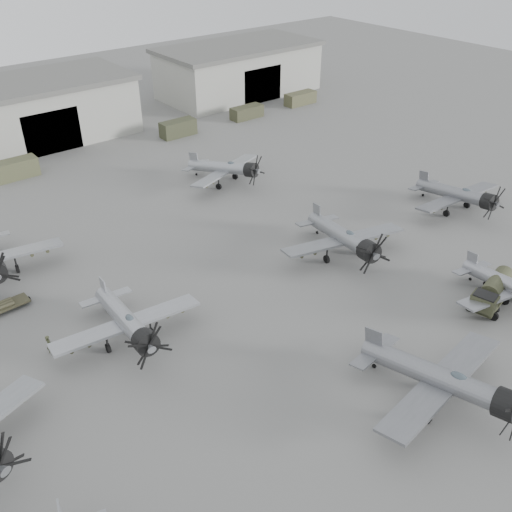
# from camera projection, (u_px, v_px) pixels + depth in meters

# --- Properties ---
(ground) EXTENTS (220.00, 220.00, 0.00)m
(ground) POSITION_uv_depth(u_px,v_px,m) (333.00, 359.00, 44.83)
(ground) COLOR #5F5F5C
(ground) RESTS_ON ground
(hangar_center) EXTENTS (29.00, 14.80, 8.70)m
(hangar_center) POSITION_uv_depth(u_px,v_px,m) (32.00, 111.00, 83.40)
(hangar_center) COLOR #9C9D93
(hangar_center) RESTS_ON ground
(hangar_right) EXTENTS (29.00, 14.80, 8.70)m
(hangar_right) POSITION_uv_depth(u_px,v_px,m) (239.00, 69.00, 103.55)
(hangar_right) COLOR #9C9D93
(hangar_right) RESTS_ON ground
(support_truck_3) EXTENTS (5.43, 2.20, 2.42)m
(support_truck_3) POSITION_uv_depth(u_px,v_px,m) (16.00, 169.00, 73.33)
(support_truck_3) COLOR #484A31
(support_truck_3) RESTS_ON ground
(support_truck_5) EXTENTS (5.51, 2.20, 2.37)m
(support_truck_5) POSITION_uv_depth(u_px,v_px,m) (178.00, 128.00, 86.35)
(support_truck_5) COLOR #373A26
(support_truck_5) RESTS_ON ground
(support_truck_6) EXTENTS (5.55, 2.20, 1.96)m
(support_truck_6) POSITION_uv_depth(u_px,v_px,m) (247.00, 112.00, 93.47)
(support_truck_6) COLOR #3B3C27
(support_truck_6) RESTS_ON ground
(support_truck_7) EXTENTS (5.86, 2.20, 2.08)m
(support_truck_7) POSITION_uv_depth(u_px,v_px,m) (300.00, 98.00, 99.76)
(support_truck_7) COLOR #4B4B31
(support_truck_7) RESTS_ON ground
(aircraft_near_1) EXTENTS (13.61, 12.25, 5.41)m
(aircraft_near_1) POSITION_uv_depth(u_px,v_px,m) (447.00, 381.00, 39.33)
(aircraft_near_1) COLOR gray
(aircraft_near_1) RESTS_ON ground
(aircraft_mid_1) EXTENTS (12.35, 11.11, 4.91)m
(aircraft_mid_1) POSITION_uv_depth(u_px,v_px,m) (128.00, 323.00, 45.14)
(aircraft_mid_1) COLOR #9EA0A6
(aircraft_mid_1) RESTS_ON ground
(aircraft_mid_2) EXTENTS (13.10, 11.79, 5.22)m
(aircraft_mid_2) POSITION_uv_depth(u_px,v_px,m) (346.00, 238.00, 56.07)
(aircraft_mid_2) COLOR gray
(aircraft_mid_2) RESTS_ON ground
(aircraft_mid_3) EXTENTS (12.09, 10.88, 4.82)m
(aircraft_mid_3) POSITION_uv_depth(u_px,v_px,m) (461.00, 195.00, 64.64)
(aircraft_mid_3) COLOR gray
(aircraft_mid_3) RESTS_ON ground
(aircraft_far_1) EXTENTS (11.85, 10.66, 4.75)m
(aircraft_far_1) POSITION_uv_depth(u_px,v_px,m) (227.00, 168.00, 71.12)
(aircraft_far_1) COLOR #979A9F
(aircraft_far_1) RESTS_ON ground
(fuel_tanker) EXTENTS (6.63, 3.89, 2.44)m
(fuel_tanker) POSITION_uv_depth(u_px,v_px,m) (493.00, 290.00, 50.28)
(fuel_tanker) COLOR #393B26
(fuel_tanker) RESTS_ON ground
(ground_crew) EXTENTS (0.57, 0.74, 1.80)m
(ground_crew) POSITION_uv_depth(u_px,v_px,m) (49.00, 345.00, 44.92)
(ground_crew) COLOR #454930
(ground_crew) RESTS_ON ground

